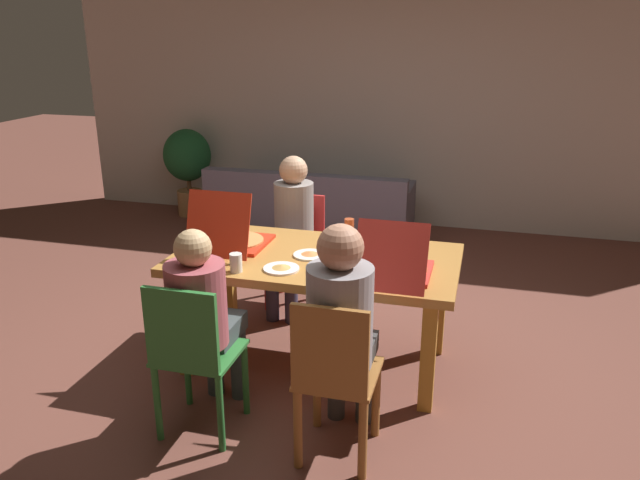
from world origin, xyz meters
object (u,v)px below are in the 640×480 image
at_px(drinking_glass_0, 236,263).
at_px(chair_1, 298,242).
at_px(chair_2, 192,352).
at_px(drinking_glass_2, 385,238).
at_px(drinking_glass_1, 349,228).
at_px(pizza_box_0, 396,268).
at_px(plate_1, 310,254).
at_px(pizza_box_1, 233,239).
at_px(plate_0, 281,268).
at_px(potted_plant, 188,161).
at_px(couch, 310,212).
at_px(chair_0, 335,378).
at_px(person_2, 203,311).
at_px(dining_table, 316,269).
at_px(person_0, 342,320).
at_px(person_1, 291,222).

bearing_deg(drinking_glass_0, chair_1, 91.46).
xyz_separation_m(chair_2, drinking_glass_0, (0.03, 0.55, 0.30)).
relative_size(drinking_glass_0, drinking_glass_2, 0.81).
height_order(chair_1, drinking_glass_0, drinking_glass_0).
relative_size(drinking_glass_0, drinking_glass_1, 0.83).
distance_m(pizza_box_0, plate_1, 0.61).
height_order(pizza_box_1, drinking_glass_2, pizza_box_1).
relative_size(plate_0, potted_plant, 0.21).
height_order(drinking_glass_0, couch, drinking_glass_0).
relative_size(chair_0, chair_2, 1.01).
bearing_deg(plate_0, chair_1, 102.94).
distance_m(person_2, pizza_box_0, 1.12).
bearing_deg(chair_0, pizza_box_0, 76.25).
relative_size(pizza_box_1, drinking_glass_2, 3.91).
xyz_separation_m(pizza_box_1, plate_1, (0.53, -0.03, -0.05)).
distance_m(chair_0, chair_1, 2.02).
height_order(chair_2, drinking_glass_2, chair_2).
height_order(dining_table, person_0, person_0).
xyz_separation_m(person_0, drinking_glass_0, (-0.74, 0.42, 0.07)).
xyz_separation_m(person_0, plate_0, (-0.50, 0.52, 0.03)).
bearing_deg(person_1, dining_table, -62.23).
xyz_separation_m(chair_1, pizza_box_1, (-0.15, -0.92, 0.32)).
distance_m(pizza_box_1, potted_plant, 3.42).
bearing_deg(chair_1, person_1, -90.00).
relative_size(dining_table, person_2, 1.54).
relative_size(person_2, plate_0, 5.38).
xyz_separation_m(chair_1, pizza_box_0, (0.95, -1.14, 0.31)).
bearing_deg(chair_0, potted_plant, 125.28).
xyz_separation_m(drinking_glass_0, drinking_glass_1, (0.51, 0.78, 0.01)).
xyz_separation_m(chair_1, person_2, (0.00, -1.71, 0.19)).
distance_m(chair_2, drinking_glass_1, 1.47).
distance_m(chair_1, person_1, 0.26).
distance_m(chair_0, pizza_box_1, 1.37).
bearing_deg(person_0, potted_plant, 126.21).
relative_size(person_1, drinking_glass_0, 10.75).
bearing_deg(drinking_glass_0, pizza_box_1, 115.25).
xyz_separation_m(dining_table, pizza_box_1, (-0.57, 0.02, 0.15)).
bearing_deg(chair_1, chair_0, -67.49).
bearing_deg(person_1, pizza_box_1, -101.34).
height_order(person_1, couch, person_1).
relative_size(plate_1, drinking_glass_2, 1.51).
xyz_separation_m(chair_1, plate_0, (0.28, -1.22, 0.27)).
relative_size(person_1, pizza_box_1, 2.23).
bearing_deg(drinking_glass_1, pizza_box_1, -151.15).
distance_m(pizza_box_1, plate_1, 0.54).
relative_size(drinking_glass_2, potted_plant, 0.14).
bearing_deg(pizza_box_1, plate_0, -34.36).
bearing_deg(chair_0, chair_1, 112.51).
height_order(chair_0, person_1, person_1).
height_order(person_0, chair_2, person_0).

